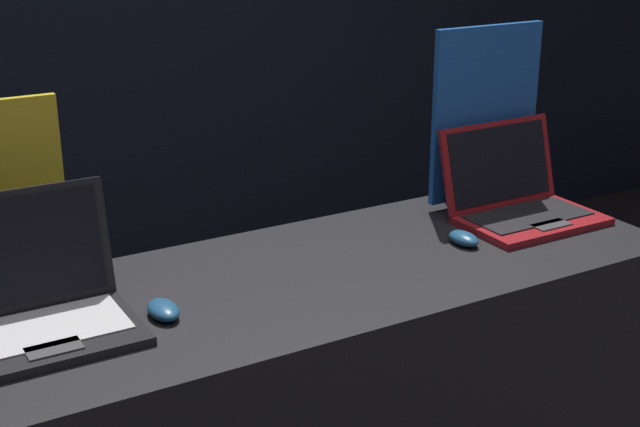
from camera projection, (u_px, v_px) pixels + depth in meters
name	position (u px, v px, depth m)	size (l,w,h in m)	color
display_counter	(323.00, 422.00, 2.35)	(1.82, 0.67, 0.88)	black
laptop_front	(34.00, 302.00, 1.88)	(0.39, 0.32, 0.28)	black
mouse_front	(163.00, 310.00, 1.95)	(0.06, 0.11, 0.03)	navy
promo_stand_front	(1.00, 202.00, 2.03)	(0.29, 0.07, 0.45)	black
laptop_back	(519.00, 198.00, 2.54)	(0.39, 0.32, 0.26)	maroon
mouse_back	(464.00, 238.00, 2.36)	(0.06, 0.10, 0.03)	navy
promo_stand_back	(485.00, 120.00, 2.61)	(0.38, 0.07, 0.53)	black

